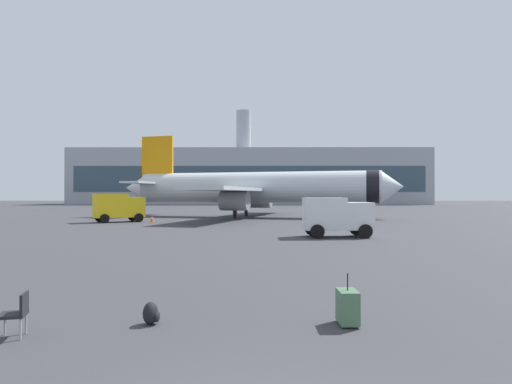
% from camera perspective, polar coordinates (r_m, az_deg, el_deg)
% --- Properties ---
extents(airplane_at_gate, '(35.30, 32.15, 10.50)m').
position_cam_1_polar(airplane_at_gate, '(54.69, -0.22, 0.56)').
color(airplane_at_gate, silver).
rests_on(airplane_at_gate, ground).
extents(service_truck, '(5.24, 4.39, 2.90)m').
position_cam_1_polar(service_truck, '(47.02, -17.34, -1.78)').
color(service_truck, yellow).
rests_on(service_truck, ground).
extents(cargo_van, '(4.49, 2.51, 2.60)m').
position_cam_1_polar(cargo_van, '(29.57, 10.37, -2.94)').
color(cargo_van, white).
rests_on(cargo_van, ground).
extents(safety_cone_near, '(0.44, 0.44, 0.69)m').
position_cam_1_polar(safety_cone_near, '(60.08, -2.53, -2.69)').
color(safety_cone_near, '#F2590C').
rests_on(safety_cone_near, ground).
extents(safety_cone_mid, '(0.44, 0.44, 0.68)m').
position_cam_1_polar(safety_cone_mid, '(46.45, -13.28, -3.37)').
color(safety_cone_mid, '#F2590C').
rests_on(safety_cone_mid, ground).
extents(rolling_suitcase, '(0.41, 0.65, 1.10)m').
position_cam_1_polar(rolling_suitcase, '(9.94, 11.75, -14.29)').
color(rolling_suitcase, '#476B4C').
rests_on(rolling_suitcase, ground).
extents(traveller_backpack, '(0.36, 0.40, 0.48)m').
position_cam_1_polar(traveller_backpack, '(10.07, -13.39, -15.03)').
color(traveller_backpack, black).
rests_on(traveller_backpack, ground).
extents(gate_chair, '(0.58, 0.58, 0.86)m').
position_cam_1_polar(gate_chair, '(10.08, -28.50, -13.43)').
color(gate_chair, black).
rests_on(gate_chair, ground).
extents(terminal_building, '(103.10, 19.40, 28.03)m').
position_cam_1_polar(terminal_building, '(132.38, -0.82, 1.95)').
color(terminal_building, '#9EA3AD').
rests_on(terminal_building, ground).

